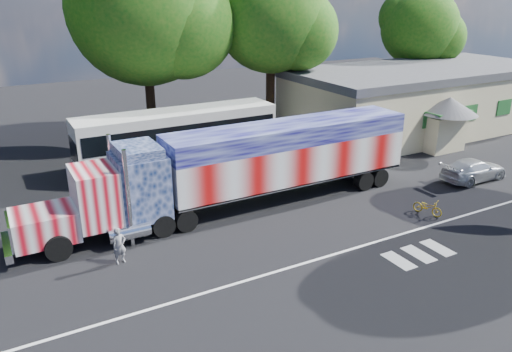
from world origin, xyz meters
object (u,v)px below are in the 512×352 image
semi_truck (246,165)px  coach_bus (178,139)px  parked_car (474,170)px  woman (119,246)px  bicycle (428,207)px  tree_n_mid (147,9)px  tree_ne_a (273,17)px  tree_far_ne (421,28)px

semi_truck → coach_bus: bearing=96.5°
parked_car → woman: bearing=88.7°
bicycle → tree_n_mid: size_ratio=0.10×
coach_bus → tree_ne_a: (9.52, 4.07, 7.22)m
coach_bus → tree_far_ne: 27.45m
parked_car → tree_ne_a: (-5.56, 15.09, 8.53)m
semi_truck → coach_bus: semi_truck is taller
parked_car → woman: size_ratio=2.81×
tree_ne_a → tree_n_mid: (-8.95, 2.60, 0.64)m
tree_n_mid → parked_car: bearing=-50.6°
semi_truck → parked_car: bearing=-12.7°
semi_truck → tree_n_mid: (-0.32, 14.50, 7.45)m
tree_far_ne → tree_ne_a: tree_ne_a is taller
coach_bus → tree_ne_a: bearing=23.2°
woman → semi_truck: bearing=9.2°
semi_truck → tree_n_mid: 16.31m
coach_bus → woman: (-6.67, -10.51, -1.16)m
coach_bus → tree_far_ne: (26.33, 5.19, 5.79)m
tree_far_ne → tree_ne_a: 16.91m
woman → coach_bus: bearing=47.3°
coach_bus → tree_far_ne: tree_far_ne is taller
woman → tree_ne_a: bearing=31.7°
coach_bus → bicycle: (8.72, -13.32, -1.56)m
semi_truck → bicycle: bearing=-35.0°
bicycle → tree_ne_a: (0.80, 17.40, 8.78)m
woman → tree_n_mid: (7.24, 17.18, 9.01)m
woman → bicycle: 15.65m
tree_far_ne → tree_n_mid: 25.88m
woman → tree_n_mid: size_ratio=0.11×
bicycle → tree_ne_a: size_ratio=0.12×
semi_truck → bicycle: size_ratio=13.81×
coach_bus → parked_car: 18.72m
bicycle → coach_bus: bearing=103.8°
semi_truck → coach_bus: 7.89m
parked_car → tree_far_ne: 20.97m
bicycle → tree_n_mid: tree_n_mid is taller
tree_ne_a → woman: bearing=-138.0°
tree_ne_a → tree_n_mid: size_ratio=0.88×
bicycle → tree_far_ne: tree_far_ne is taller
tree_far_ne → tree_ne_a: bearing=-176.2°
tree_n_mid → tree_ne_a: bearing=-16.2°
coach_bus → tree_n_mid: size_ratio=0.85×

